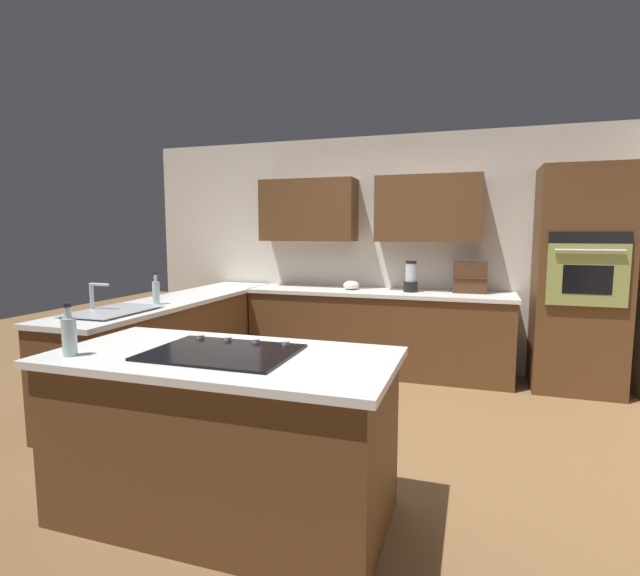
% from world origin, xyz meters
% --- Properties ---
extents(ground_plane, '(14.00, 14.00, 0.00)m').
position_xyz_m(ground_plane, '(0.00, 0.00, 0.00)').
color(ground_plane, brown).
extents(wall_back, '(6.00, 0.44, 2.60)m').
position_xyz_m(wall_back, '(0.07, -2.04, 1.42)').
color(wall_back, silver).
rests_on(wall_back, ground).
extents(lower_cabinets_back, '(2.80, 0.60, 0.86)m').
position_xyz_m(lower_cabinets_back, '(0.10, -1.72, 0.43)').
color(lower_cabinets_back, brown).
rests_on(lower_cabinets_back, ground).
extents(countertop_back, '(2.84, 0.64, 0.04)m').
position_xyz_m(countertop_back, '(0.10, -1.72, 0.88)').
color(countertop_back, silver).
rests_on(countertop_back, lower_cabinets_back).
extents(lower_cabinets_side, '(0.60, 2.90, 0.86)m').
position_xyz_m(lower_cabinets_side, '(1.82, -0.55, 0.43)').
color(lower_cabinets_side, brown).
rests_on(lower_cabinets_side, ground).
extents(countertop_side, '(0.64, 2.94, 0.04)m').
position_xyz_m(countertop_side, '(1.82, -0.55, 0.88)').
color(countertop_side, silver).
rests_on(countertop_side, lower_cabinets_side).
extents(island_base, '(1.75, 0.82, 0.86)m').
position_xyz_m(island_base, '(0.36, 1.19, 0.43)').
color(island_base, brown).
rests_on(island_base, ground).
extents(island_top, '(1.83, 0.90, 0.04)m').
position_xyz_m(island_top, '(0.36, 1.19, 0.88)').
color(island_top, silver).
rests_on(island_top, island_base).
extents(wall_oven, '(0.80, 0.66, 2.15)m').
position_xyz_m(wall_oven, '(-1.85, -1.72, 1.08)').
color(wall_oven, brown).
rests_on(wall_oven, ground).
extents(sink_unit, '(0.46, 0.70, 0.23)m').
position_xyz_m(sink_unit, '(1.83, 0.32, 0.92)').
color(sink_unit, '#515456').
rests_on(sink_unit, countertop_side).
extents(cooktop, '(0.76, 0.56, 0.03)m').
position_xyz_m(cooktop, '(0.36, 1.18, 0.91)').
color(cooktop, black).
rests_on(cooktop, island_top).
extents(blender, '(0.15, 0.15, 0.33)m').
position_xyz_m(blender, '(-0.25, -1.74, 1.04)').
color(blender, black).
rests_on(blender, countertop_back).
extents(mixing_bowl, '(0.18, 0.18, 0.10)m').
position_xyz_m(mixing_bowl, '(0.40, -1.74, 0.95)').
color(mixing_bowl, white).
rests_on(mixing_bowl, countertop_back).
extents(spice_rack, '(0.34, 0.11, 0.33)m').
position_xyz_m(spice_rack, '(-0.85, -1.80, 1.06)').
color(spice_rack, '#472B19').
rests_on(spice_rack, countertop_back).
extents(dish_soap_bottle, '(0.06, 0.06, 0.28)m').
position_xyz_m(dish_soap_bottle, '(1.77, -0.16, 1.01)').
color(dish_soap_bottle, silver).
rests_on(dish_soap_bottle, countertop_side).
extents(oil_bottle, '(0.07, 0.07, 0.28)m').
position_xyz_m(oil_bottle, '(1.08, 1.47, 1.01)').
color(oil_bottle, silver).
rests_on(oil_bottle, island_top).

